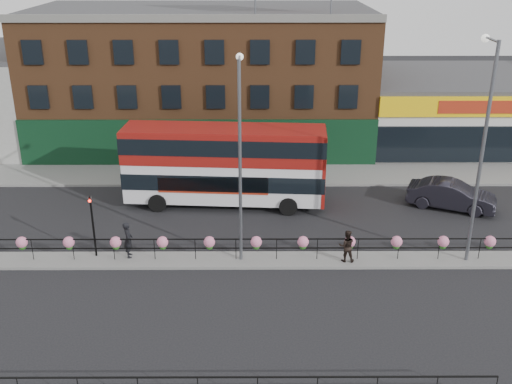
{
  "coord_description": "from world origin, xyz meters",
  "views": [
    {
      "loc": [
        -0.12,
        -26.09,
        14.49
      ],
      "look_at": [
        0.0,
        3.0,
        2.5
      ],
      "focal_mm": 42.0,
      "sensor_mm": 36.0,
      "label": 1
    }
  ],
  "objects_px": {
    "pedestrian_a": "(128,240)",
    "pedestrian_b": "(347,246)",
    "car": "(451,195)",
    "lamp_column_west": "(240,145)",
    "double_decker_bus": "(225,158)",
    "lamp_column_east": "(482,135)"
  },
  "relations": [
    {
      "from": "pedestrian_a",
      "to": "lamp_column_east",
      "type": "distance_m",
      "value": 17.54
    },
    {
      "from": "car",
      "to": "lamp_column_east",
      "type": "xyz_separation_m",
      "value": [
        -1.22,
        -6.34,
        5.64
      ]
    },
    {
      "from": "pedestrian_b",
      "to": "lamp_column_east",
      "type": "bearing_deg",
      "value": -172.38
    },
    {
      "from": "pedestrian_a",
      "to": "pedestrian_b",
      "type": "relative_size",
      "value": 1.13
    },
    {
      "from": "pedestrian_b",
      "to": "car",
      "type": "bearing_deg",
      "value": -132.89
    },
    {
      "from": "car",
      "to": "lamp_column_west",
      "type": "xyz_separation_m",
      "value": [
        -12.34,
        -6.26,
        5.14
      ]
    },
    {
      "from": "pedestrian_b",
      "to": "lamp_column_east",
      "type": "xyz_separation_m",
      "value": [
        5.96,
        0.37,
        5.5
      ]
    },
    {
      "from": "double_decker_bus",
      "to": "pedestrian_b",
      "type": "distance_m",
      "value": 9.83
    },
    {
      "from": "car",
      "to": "lamp_column_west",
      "type": "relative_size",
      "value": 0.55
    },
    {
      "from": "lamp_column_west",
      "to": "pedestrian_b",
      "type": "bearing_deg",
      "value": -5.0
    },
    {
      "from": "double_decker_bus",
      "to": "lamp_column_west",
      "type": "relative_size",
      "value": 1.22
    },
    {
      "from": "car",
      "to": "pedestrian_b",
      "type": "bearing_deg",
      "value": 156.32
    },
    {
      "from": "double_decker_bus",
      "to": "lamp_column_east",
      "type": "xyz_separation_m",
      "value": [
        12.17,
        -6.99,
        3.53
      ]
    },
    {
      "from": "lamp_column_west",
      "to": "lamp_column_east",
      "type": "bearing_deg",
      "value": -0.42
    },
    {
      "from": "double_decker_bus",
      "to": "lamp_column_east",
      "type": "relative_size",
      "value": 1.12
    },
    {
      "from": "lamp_column_east",
      "to": "lamp_column_west",
      "type": "bearing_deg",
      "value": 179.58
    },
    {
      "from": "pedestrian_a",
      "to": "car",
      "type": "bearing_deg",
      "value": -82.28
    },
    {
      "from": "pedestrian_a",
      "to": "lamp_column_west",
      "type": "xyz_separation_m",
      "value": [
        5.57,
        -0.06,
        4.9
      ]
    },
    {
      "from": "double_decker_bus",
      "to": "car",
      "type": "xyz_separation_m",
      "value": [
        13.39,
        -0.65,
        -2.1
      ]
    },
    {
      "from": "pedestrian_a",
      "to": "lamp_column_east",
      "type": "bearing_deg",
      "value": -101.85
    },
    {
      "from": "lamp_column_east",
      "to": "pedestrian_b",
      "type": "bearing_deg",
      "value": -176.45
    },
    {
      "from": "car",
      "to": "lamp_column_west",
      "type": "height_order",
      "value": "lamp_column_west"
    }
  ]
}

